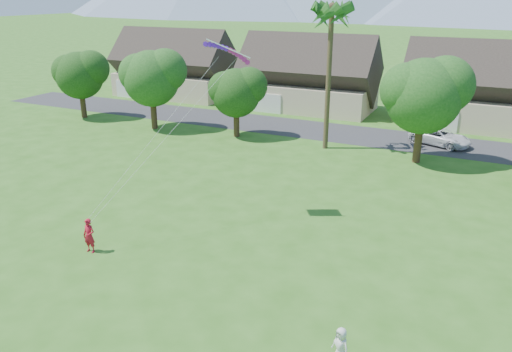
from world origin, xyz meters
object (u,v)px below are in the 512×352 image
Objects in this scene: kite_flyer at (89,236)px; parked_car at (440,137)px; watcher at (341,346)px; parafoil_kite at (228,50)px.

kite_flyer reaches higher than parked_car.
parked_car is at bearing 60.84° from kite_flyer.
kite_flyer reaches higher than watcher.
parked_car is (-0.11, 31.75, -0.01)m from watcher.
kite_flyer is at bearing -144.53° from parafoil_kite.
parked_car is 25.48m from parafoil_kite.
watcher is 31.75m from parked_car.
parked_car is at bearing 39.34° from parafoil_kite.
parafoil_kite is at bearing 58.03° from kite_flyer.
parked_car is (14.52, 29.26, -0.21)m from kite_flyer.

